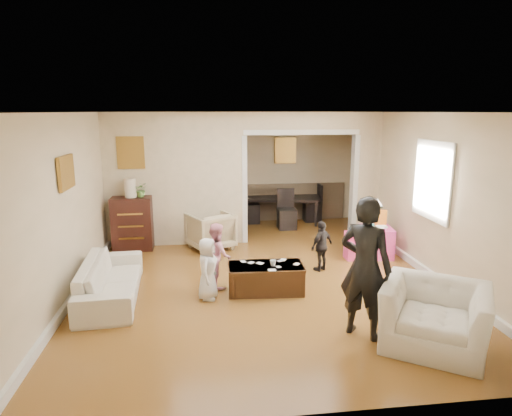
{
  "coord_description": "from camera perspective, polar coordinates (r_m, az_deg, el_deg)",
  "views": [
    {
      "loc": [
        -0.86,
        -6.76,
        2.62
      ],
      "look_at": [
        0.0,
        0.2,
        1.05
      ],
      "focal_mm": 30.53,
      "sensor_mm": 36.0,
      "label": 1
    }
  ],
  "objects": [
    {
      "name": "floor",
      "position": [
        7.3,
        0.19,
        -8.41
      ],
      "size": [
        7.0,
        7.0,
        0.0
      ],
      "primitive_type": "plane",
      "color": "#9B6328",
      "rests_on": "ground"
    },
    {
      "name": "partition_left",
      "position": [
        8.68,
        -10.38,
        3.66
      ],
      "size": [
        2.75,
        0.18,
        2.6
      ],
      "primitive_type": "cube",
      "color": "beige",
      "rests_on": "ground"
    },
    {
      "name": "partition_right",
      "position": [
        9.28,
        14.13,
        4.05
      ],
      "size": [
        0.55,
        0.18,
        2.6
      ],
      "primitive_type": "cube",
      "color": "beige",
      "rests_on": "ground"
    },
    {
      "name": "partition_header",
      "position": [
        8.79,
        5.96,
        11.27
      ],
      "size": [
        2.22,
        0.18,
        0.35
      ],
      "primitive_type": "cube",
      "color": "beige",
      "rests_on": "partition_right"
    },
    {
      "name": "window_pane",
      "position": [
        7.38,
        22.18,
        3.35
      ],
      "size": [
        0.03,
        0.95,
        1.1
      ],
      "primitive_type": "cube",
      "color": "white",
      "rests_on": "ground"
    },
    {
      "name": "framed_art_partition",
      "position": [
        8.6,
        -16.1,
        6.99
      ],
      "size": [
        0.45,
        0.03,
        0.55
      ],
      "primitive_type": "cube",
      "color": "brown",
      "rests_on": "partition_left"
    },
    {
      "name": "framed_art_sofa_wall",
      "position": [
        6.48,
        -23.62,
        4.3
      ],
      "size": [
        0.03,
        0.55,
        0.4
      ],
      "primitive_type": "cube",
      "color": "brown"
    },
    {
      "name": "framed_art_alcove",
      "position": [
        10.43,
        3.85,
        7.52
      ],
      "size": [
        0.45,
        0.03,
        0.55
      ],
      "primitive_type": "cube",
      "color": "brown"
    },
    {
      "name": "sofa",
      "position": [
        6.59,
        -18.5,
        -8.88
      ],
      "size": [
        0.86,
        1.94,
        0.56
      ],
      "primitive_type": "imported",
      "rotation": [
        0.0,
        0.0,
        1.63
      ],
      "color": "silver",
      "rests_on": "ground"
    },
    {
      "name": "armchair_back",
      "position": [
        8.46,
        -5.99,
        -2.97
      ],
      "size": [
        1.04,
        1.05,
        0.71
      ],
      "primitive_type": "imported",
      "rotation": [
        0.0,
        0.0,
        3.62
      ],
      "color": "tan",
      "rests_on": "ground"
    },
    {
      "name": "armchair_front",
      "position": [
        5.42,
        22.33,
        -13.0
      ],
      "size": [
        1.46,
        1.42,
        0.72
      ],
      "primitive_type": "imported",
      "rotation": [
        0.0,
        0.0,
        -0.59
      ],
      "color": "silver",
      "rests_on": "ground"
    },
    {
      "name": "dresser",
      "position": [
        8.66,
        -15.87,
        -1.96
      ],
      "size": [
        0.75,
        0.42,
        1.03
      ],
      "primitive_type": "cube",
      "color": "black",
      "rests_on": "ground"
    },
    {
      "name": "table_lamp",
      "position": [
        8.52,
        -16.15,
        2.56
      ],
      "size": [
        0.22,
        0.22,
        0.36
      ],
      "primitive_type": "cylinder",
      "color": "beige",
      "rests_on": "dresser"
    },
    {
      "name": "potted_plant",
      "position": [
        8.5,
        -14.8,
        2.33
      ],
      "size": [
        0.25,
        0.22,
        0.28
      ],
      "primitive_type": "imported",
      "color": "#4D7B36",
      "rests_on": "dresser"
    },
    {
      "name": "coffee_table",
      "position": [
        6.51,
        1.28,
        -9.17
      ],
      "size": [
        1.12,
        0.62,
        0.41
      ],
      "primitive_type": "cube",
      "rotation": [
        0.0,
        0.0,
        -0.07
      ],
      "color": "#3A2312",
      "rests_on": "ground"
    },
    {
      "name": "coffee_cup",
      "position": [
        6.39,
        2.25,
        -7.22
      ],
      "size": [
        0.1,
        0.1,
        0.09
      ],
      "primitive_type": "imported",
      "rotation": [
        0.0,
        0.0,
        -0.07
      ],
      "color": "silver",
      "rests_on": "coffee_table"
    },
    {
      "name": "play_table",
      "position": [
        8.29,
        15.36,
        -4.3
      ],
      "size": [
        0.64,
        0.64,
        0.55
      ],
      "primitive_type": "cube",
      "rotation": [
        0.0,
        0.0,
        -0.14
      ],
      "color": "#E73CA0",
      "rests_on": "ground"
    },
    {
      "name": "cereal_box",
      "position": [
        8.32,
        16.04,
        -1.27
      ],
      "size": [
        0.21,
        0.1,
        0.3
      ],
      "primitive_type": "cube",
      "rotation": [
        0.0,
        0.0,
        -0.14
      ],
      "color": "gold",
      "rests_on": "play_table"
    },
    {
      "name": "cyan_cup",
      "position": [
        8.12,
        14.97,
        -2.33
      ],
      "size": [
        0.08,
        0.08,
        0.08
      ],
      "primitive_type": "cylinder",
      "color": "teal",
      "rests_on": "play_table"
    },
    {
      "name": "toy_block",
      "position": [
        8.27,
        14.4,
        -2.14
      ],
      "size": [
        0.09,
        0.08,
        0.05
      ],
      "primitive_type": "cube",
      "rotation": [
        0.0,
        0.0,
        0.21
      ],
      "color": "red",
      "rests_on": "play_table"
    },
    {
      "name": "play_bowl",
      "position": [
        8.12,
        16.13,
        -2.5
      ],
      "size": [
        0.25,
        0.25,
        0.05
      ],
      "primitive_type": "imported",
      "rotation": [
        0.0,
        0.0,
        -0.14
      ],
      "color": "white",
      "rests_on": "play_table"
    },
    {
      "name": "dining_table",
      "position": [
        10.49,
        3.38,
        -0.11
      ],
      "size": [
        1.97,
        1.36,
        0.63
      ],
      "primitive_type": "imported",
      "rotation": [
        0.0,
        0.0,
        -0.22
      ],
      "color": "black",
      "rests_on": "ground"
    },
    {
      "name": "adult_person",
      "position": [
        5.23,
        14.12,
        -7.57
      ],
      "size": [
        0.73,
        0.72,
        1.7
      ],
      "primitive_type": "imported",
      "rotation": [
        0.0,
        0.0,
        2.4
      ],
      "color": "black",
      "rests_on": "ground"
    },
    {
      "name": "child_kneel_a",
      "position": [
        6.22,
        -6.35,
        -7.9
      ],
      "size": [
        0.38,
        0.49,
        0.89
      ],
      "primitive_type": "imported",
      "rotation": [
        0.0,
        0.0,
        1.33
      ],
      "color": "white",
      "rests_on": "ground"
    },
    {
      "name": "child_kneel_b",
      "position": [
        6.63,
        -5.12,
        -6.14
      ],
      "size": [
        0.49,
        0.56,
        0.99
      ],
      "primitive_type": "imported",
      "rotation": [
        0.0,
        0.0,
        1.85
      ],
      "color": "pink",
      "rests_on": "ground"
    },
    {
      "name": "child_toddler",
      "position": [
        7.34,
        8.6,
        -4.92
      ],
      "size": [
        0.53,
        0.46,
        0.85
      ],
      "primitive_type": "imported",
      "rotation": [
        0.0,
        0.0,
        -2.51
      ],
      "color": "black",
      "rests_on": "ground"
    },
    {
      "name": "craft_papers",
      "position": [
        6.48,
        1.92,
        -7.31
      ],
      "size": [
        0.88,
        0.52,
        0.0
      ],
      "color": "white",
      "rests_on": "coffee_table"
    }
  ]
}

